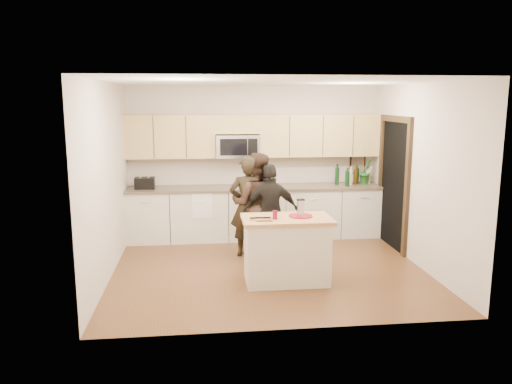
{
  "coord_description": "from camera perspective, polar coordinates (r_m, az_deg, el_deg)",
  "views": [
    {
      "loc": [
        -0.97,
        -6.98,
        2.46
      ],
      "look_at": [
        -0.14,
        0.35,
        1.09
      ],
      "focal_mm": 35.0,
      "sensor_mm": 36.0,
      "label": 1
    }
  ],
  "objects": [
    {
      "name": "woman_center",
      "position": [
        7.9,
        0.02,
        -1.43
      ],
      "size": [
        0.92,
        0.78,
        1.64
      ],
      "primitive_type": "imported",
      "rotation": [
        0.0,
        0.0,
        2.92
      ],
      "color": "black",
      "rests_on": "ground"
    },
    {
      "name": "floor",
      "position": [
        7.46,
        1.4,
        -8.71
      ],
      "size": [
        4.5,
        4.5,
        0.0
      ],
      "primitive_type": "plane",
      "color": "brown",
      "rests_on": "ground"
    },
    {
      "name": "woman_left",
      "position": [
        7.86,
        -0.91,
        -1.64
      ],
      "size": [
        0.61,
        0.42,
        1.6
      ],
      "primitive_type": "imported",
      "rotation": [
        0.0,
        0.0,
        3.08
      ],
      "color": "black",
      "rests_on": "ground"
    },
    {
      "name": "toaster",
      "position": [
        8.82,
        -12.6,
        1.0
      ],
      "size": [
        0.33,
        0.23,
        0.2
      ],
      "color": "black",
      "rests_on": "back_cabinetry"
    },
    {
      "name": "microwave",
      "position": [
        8.84,
        -2.14,
        5.27
      ],
      "size": [
        0.76,
        0.41,
        0.4
      ],
      "color": "silver",
      "rests_on": "ground"
    },
    {
      "name": "framed_picture",
      "position": [
        9.5,
        11.53,
        3.18
      ],
      "size": [
        0.3,
        0.03,
        0.38
      ],
      "color": "black",
      "rests_on": "ground"
    },
    {
      "name": "knife",
      "position": [
        6.47,
        1.11,
        -3.2
      ],
      "size": [
        0.18,
        0.02,
        0.01
      ],
      "primitive_type": "cube",
      "rotation": [
        0.0,
        0.0,
        -0.0
      ],
      "color": "silver",
      "rests_on": "cutting_board"
    },
    {
      "name": "back_cabinetry",
      "position": [
        8.95,
        -0.06,
        -2.31
      ],
      "size": [
        4.5,
        0.66,
        0.94
      ],
      "color": "beige",
      "rests_on": "ground"
    },
    {
      "name": "cutting_board",
      "position": [
        6.56,
        0.85,
        -3.12
      ],
      "size": [
        0.23,
        0.18,
        0.02
      ],
      "primitive_type": "cube",
      "rotation": [
        0.0,
        0.0,
        -0.0
      ],
      "color": "tan",
      "rests_on": "island"
    },
    {
      "name": "doorway",
      "position": [
        8.61,
        15.48,
        1.44
      ],
      "size": [
        0.06,
        1.25,
        2.2
      ],
      "color": "black",
      "rests_on": "ground"
    },
    {
      "name": "box_grater",
      "position": [
        6.73,
        5.12,
        -1.74
      ],
      "size": [
        0.1,
        0.06,
        0.23
      ],
      "color": "silver",
      "rests_on": "red_plate"
    },
    {
      "name": "red_plate",
      "position": [
        6.78,
        5.12,
        -2.73
      ],
      "size": [
        0.32,
        0.32,
        0.02
      ],
      "primitive_type": "cylinder",
      "color": "maroon",
      "rests_on": "island"
    },
    {
      "name": "upper_cabinetry",
      "position": [
        8.9,
        0.05,
        6.55
      ],
      "size": [
        4.5,
        0.33,
        0.75
      ],
      "color": "tan",
      "rests_on": "ground"
    },
    {
      "name": "dish_towel",
      "position": [
        8.64,
        -6.19,
        -0.6
      ],
      "size": [
        0.34,
        0.6,
        0.48
      ],
      "color": "white",
      "rests_on": "ground"
    },
    {
      "name": "drink_glass",
      "position": [
        6.6,
        2.19,
        -2.63
      ],
      "size": [
        0.07,
        0.07,
        0.11
      ],
      "primitive_type": "cylinder",
      "color": "maroon",
      "rests_on": "island"
    },
    {
      "name": "orchid",
      "position": [
        9.29,
        12.44,
        2.35
      ],
      "size": [
        0.33,
        0.31,
        0.47
      ],
      "primitive_type": "imported",
      "rotation": [
        0.0,
        0.0,
        0.47
      ],
      "color": "#286529",
      "rests_on": "back_cabinetry"
    },
    {
      "name": "bottle_cluster",
      "position": [
        9.19,
        11.08,
        1.91
      ],
      "size": [
        0.68,
        0.32,
        0.38
      ],
      "color": "black",
      "rests_on": "back_cabinetry"
    },
    {
      "name": "island",
      "position": [
        6.83,
        3.5,
        -6.57
      ],
      "size": [
        1.2,
        0.7,
        0.9
      ],
      "rotation": [
        0.0,
        0.0,
        -0.0
      ],
      "color": "beige",
      "rests_on": "ground"
    },
    {
      "name": "tongs",
      "position": [
        6.56,
        0.48,
        -2.96
      ],
      "size": [
        0.28,
        0.03,
        0.02
      ],
      "primitive_type": "cube",
      "rotation": [
        0.0,
        0.0,
        -0.0
      ],
      "color": "black",
      "rests_on": "cutting_board"
    },
    {
      "name": "woman_right",
      "position": [
        7.73,
        1.67,
        -2.27
      ],
      "size": [
        0.9,
        0.42,
        1.49
      ],
      "primitive_type": "imported",
      "rotation": [
        0.0,
        0.0,
        3.2
      ],
      "color": "black",
      "rests_on": "ground"
    },
    {
      "name": "room_shell",
      "position": [
        7.09,
        1.46,
        4.62
      ],
      "size": [
        4.52,
        4.02,
        2.71
      ],
      "color": "beige",
      "rests_on": "ground"
    }
  ]
}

